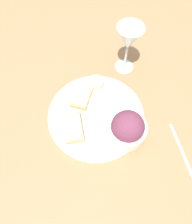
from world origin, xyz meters
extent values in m
plane|color=#93704C|center=(0.00, 0.00, 0.00)|extent=(4.00, 4.00, 0.00)
cylinder|color=silver|center=(0.00, 0.00, 0.01)|extent=(0.31, 0.31, 0.01)
cylinder|color=white|center=(-0.09, -0.07, 0.04)|extent=(0.11, 0.11, 0.06)
sphere|color=#6B334C|center=(-0.09, -0.07, 0.07)|extent=(0.10, 0.10, 0.10)
cylinder|color=beige|center=(0.11, -0.03, 0.03)|extent=(0.05, 0.05, 0.03)
cylinder|color=tan|center=(0.11, -0.03, 0.04)|extent=(0.04, 0.04, 0.01)
cube|color=tan|center=(-0.03, 0.08, 0.02)|extent=(0.10, 0.06, 0.02)
cube|color=beige|center=(-0.03, 0.08, 0.04)|extent=(0.10, 0.06, 0.01)
cube|color=tan|center=(0.07, 0.03, 0.02)|extent=(0.11, 0.09, 0.02)
cube|color=beige|center=(0.07, 0.03, 0.04)|extent=(0.10, 0.09, 0.01)
cylinder|color=silver|center=(0.17, -0.16, 0.00)|extent=(0.07, 0.07, 0.01)
cylinder|color=silver|center=(0.17, -0.16, 0.05)|extent=(0.01, 0.01, 0.09)
cone|color=silver|center=(0.17, -0.16, 0.14)|extent=(0.08, 0.08, 0.09)
cube|color=silver|center=(-0.19, -0.21, 0.00)|extent=(0.20, 0.02, 0.01)
camera|label=1|loc=(-0.30, 0.09, 0.63)|focal=35.00mm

